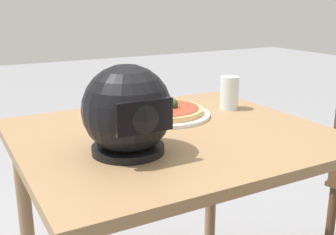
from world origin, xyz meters
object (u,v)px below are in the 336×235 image
at_px(pizza, 164,109).
at_px(dining_table, 172,162).
at_px(motorcycle_helmet, 127,112).
at_px(drinking_glass, 229,93).

bearing_deg(pizza, dining_table, 69.59).
bearing_deg(pizza, motorcycle_helmet, 46.67).
relative_size(motorcycle_helmet, drinking_glass, 1.93).
bearing_deg(drinking_glass, pizza, -6.53).
height_order(pizza, drinking_glass, drinking_glass).
height_order(pizza, motorcycle_helmet, motorcycle_helmet).
xyz_separation_m(motorcycle_helmet, drinking_glass, (-0.52, -0.24, -0.05)).
distance_m(pizza, drinking_glass, 0.27).
bearing_deg(motorcycle_helmet, drinking_glass, -155.03).
height_order(dining_table, drinking_glass, drinking_glass).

